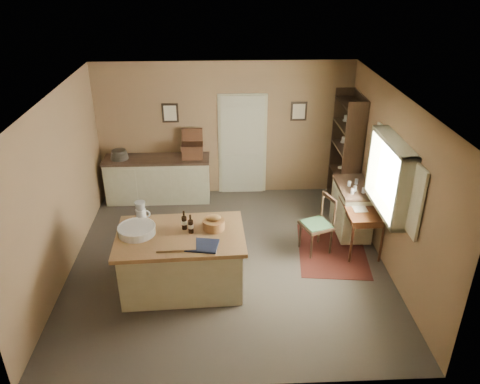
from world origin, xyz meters
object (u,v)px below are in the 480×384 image
object	(u,v)px
sideboard	(158,177)
shelving_unit	(349,151)
desk_chair	(316,225)
writing_desk	(362,213)
right_cabinet	(352,208)
work_island	(181,259)

from	to	relation	value
sideboard	shelving_unit	distance (m)	3.76
desk_chair	sideboard	bearing A→B (deg)	124.06
writing_desk	desk_chair	world-z (taller)	desk_chair
desk_chair	shelving_unit	world-z (taller)	shelving_unit
desk_chair	right_cabinet	bearing A→B (deg)	18.19
work_island	sideboard	size ratio (longest dim) A/B	0.90
sideboard	work_island	bearing A→B (deg)	-77.22
sideboard	right_cabinet	bearing A→B (deg)	-21.41
sideboard	desk_chair	xyz separation A→B (m)	(2.79, -1.99, 0.01)
work_island	shelving_unit	size ratio (longest dim) A/B	0.85
desk_chair	right_cabinet	distance (m)	0.96
work_island	desk_chair	bearing A→B (deg)	18.96
writing_desk	right_cabinet	distance (m)	0.58
desk_chair	shelving_unit	bearing A→B (deg)	41.51
desk_chair	shelving_unit	size ratio (longest dim) A/B	0.44
writing_desk	shelving_unit	world-z (taller)	shelving_unit
writing_desk	desk_chair	bearing A→B (deg)	-175.27
sideboard	shelving_unit	size ratio (longest dim) A/B	0.94
desk_chair	right_cabinet	world-z (taller)	right_cabinet
desk_chair	work_island	bearing A→B (deg)	-179.21
writing_desk	shelving_unit	xyz separation A→B (m)	(0.16, 1.64, 0.43)
desk_chair	right_cabinet	xyz separation A→B (m)	(0.75, 0.60, -0.03)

